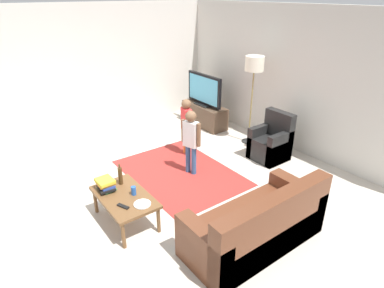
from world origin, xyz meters
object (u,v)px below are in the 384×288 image
Objects in this scene: couch at (259,227)px; book_stack at (106,184)px; armchair at (272,144)px; floor_lamp at (254,69)px; child_near_tv at (186,122)px; tv_stand at (204,115)px; tv_remote at (123,206)px; soda_can at (134,191)px; child_center at (191,137)px; plate at (142,204)px; tv at (204,90)px; bottle at (120,176)px; coffee_table at (124,199)px.

couch is 2.10m from book_stack.
armchair is 0.51× the size of floor_lamp.
child_near_tv is at bearing -132.44° from armchair.
tv_stand is at bearing 150.82° from couch.
child_near_tv is (-0.32, -1.38, -0.88)m from floor_lamp.
tv_remote is at bearing -53.31° from tv_stand.
child_center is at bearing 113.30° from soda_can.
plate is (1.51, -1.77, -0.24)m from child_near_tv.
tv is at bearing -172.48° from floor_lamp.
floor_lamp is at bearing 7.52° from tv.
tv_stand is 2.08m from armchair.
tv_remote is at bearing -84.26° from armchair.
child_near_tv is 9.25× the size of soda_can.
child_near_tv is 2.15m from soda_can.
floor_lamp is 3.71m from tv_remote.
bottle reaches higher than soda_can.
couch is 1.58× the size of child_center.
coffee_table is at bearing -142.21° from couch.
book_stack is at bearing -143.02° from soda_can.
child_near_tv is at bearing -50.52° from tv.
book_stack is at bearing 157.84° from tv_remote.
coffee_table is at bearing -18.43° from bottle.
child_center is at bearing 109.97° from coffee_table.
child_center reaches higher than bottle.
child_center is 1.44m from bottle.
child_near_tv is 5.05× the size of plate.
soda_can is (0.60, -1.39, -0.21)m from child_center.
child_center is at bearing 92.13° from tv_remote.
coffee_table is 0.26m from tv_remote.
floor_lamp is at bearing 84.79° from tv_remote.
couch is 2.04m from child_center.
armchair reaches higher than soda_can.
plate is (0.87, -1.41, -0.26)m from child_center.
tv is 0.96× the size of child_center.
tv_stand reaches higher than plate.
bottle reaches higher than book_stack.
floor_lamp is at bearing 110.69° from plate.
child_near_tv is 6.53× the size of tv_remote.
child_center reaches higher than tv_stand.
child_near_tv reaches higher than bottle.
armchair is at bearing 98.08° from plate.
book_stack is at bearing -84.96° from bottle.
soda_can is at bearing 102.19° from tv_remote.
child_near_tv is 3.83× the size of book_stack.
floor_lamp reaches higher than soda_can.
armchair is 1.66m from child_center.
tv_remote is 0.77× the size of plate.
bottle is at bearing -93.87° from armchair.
tv_stand reaches higher than coffee_table.
armchair is at bearing 72.62° from tv_remote.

